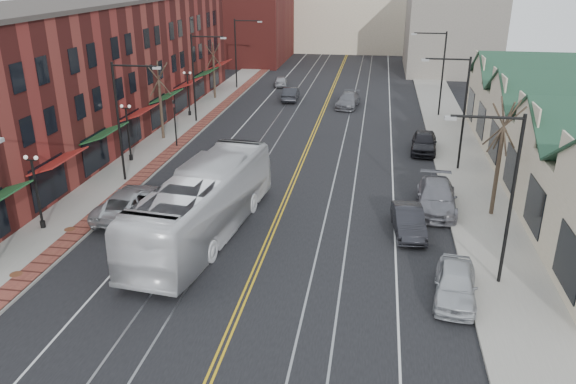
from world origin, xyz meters
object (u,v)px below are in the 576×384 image
(parked_car_c, at_px, (436,197))
(parked_car_d, at_px, (424,142))
(parked_suv, at_px, (132,202))
(parked_car_b, at_px, (408,221))
(transit_bus, at_px, (204,203))
(parked_car_a, at_px, (455,284))

(parked_car_c, xyz_separation_m, parked_car_d, (0.00, 11.61, -0.01))
(parked_suv, relative_size, parked_car_b, 1.37)
(transit_bus, height_order, parked_car_d, transit_bus)
(parked_suv, height_order, parked_car_d, parked_suv)
(transit_bus, distance_m, parked_suv, 5.55)
(parked_car_a, bearing_deg, transit_bus, 167.87)
(parked_car_d, bearing_deg, parked_suv, -134.54)
(parked_car_a, height_order, parked_car_b, parked_car_a)
(transit_bus, xyz_separation_m, parked_car_d, (12.83, 17.29, -1.12))
(parked_suv, xyz_separation_m, parked_car_d, (17.92, 15.35, -0.02))
(parked_suv, xyz_separation_m, parked_car_b, (16.12, 0.16, -0.11))
(transit_bus, bearing_deg, parked_car_b, -162.75)
(parked_car_b, bearing_deg, parked_suv, 175.51)
(parked_car_b, bearing_deg, parked_car_d, 78.17)
(parked_suv, distance_m, parked_car_d, 23.59)
(parked_car_a, height_order, parked_car_d, parked_car_d)
(parked_car_b, bearing_deg, parked_car_c, 58.22)
(parked_car_c, relative_size, parked_car_d, 1.18)
(parked_car_a, xyz_separation_m, parked_car_d, (0.00, 21.66, 0.06))
(parked_car_d, bearing_deg, parked_car_a, -85.13)
(transit_bus, bearing_deg, parked_car_d, -120.11)
(parked_car_a, relative_size, parked_car_b, 1.01)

